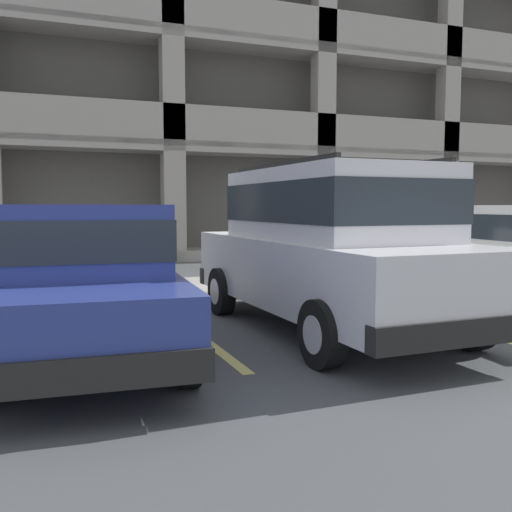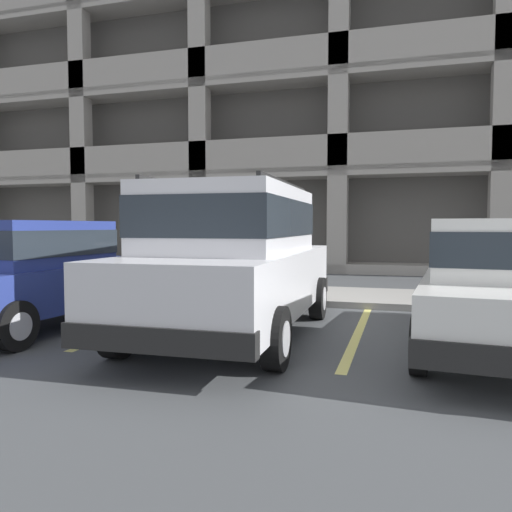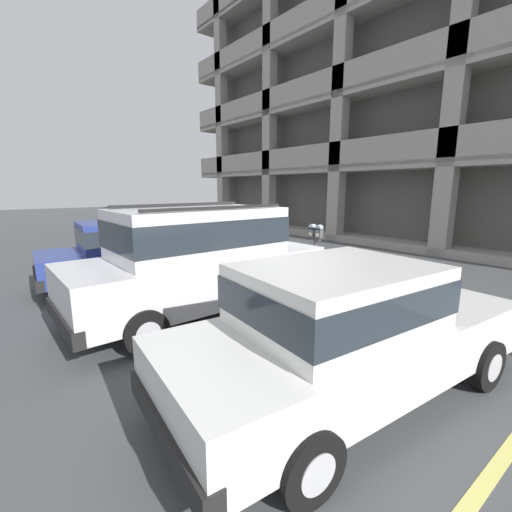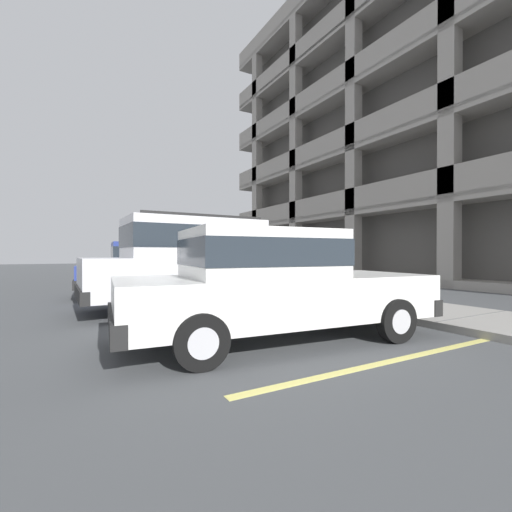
{
  "view_description": "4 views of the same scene",
  "coord_description": "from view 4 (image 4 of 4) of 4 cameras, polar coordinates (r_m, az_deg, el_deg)",
  "views": [
    {
      "loc": [
        -3.36,
        -8.54,
        1.53
      ],
      "look_at": [
        -0.24,
        -0.53,
        0.77
      ],
      "focal_mm": 40.0,
      "sensor_mm": 36.0,
      "label": 1
    },
    {
      "loc": [
        2.15,
        -8.68,
        1.47
      ],
      "look_at": [
        -0.22,
        -0.64,
        0.96
      ],
      "focal_mm": 35.0,
      "sensor_mm": 36.0,
      "label": 2
    },
    {
      "loc": [
        5.43,
        -5.4,
        2.33
      ],
      "look_at": [
        -0.23,
        -0.93,
        0.89
      ],
      "focal_mm": 24.0,
      "sensor_mm": 36.0,
      "label": 3
    },
    {
      "loc": [
        7.35,
        -4.98,
        1.22
      ],
      "look_at": [
        -0.13,
        -0.78,
        1.16
      ],
      "focal_mm": 24.0,
      "sensor_mm": 36.0,
      "label": 4
    }
  ],
  "objects": [
    {
      "name": "ground_plane",
      "position": [
        8.97,
        4.79,
        -7.72
      ],
      "size": [
        80.0,
        80.0,
        0.1
      ],
      "color": "#444749"
    },
    {
      "name": "parking_stall_lines",
      "position": [
        6.9,
        2.49,
        -9.73
      ],
      "size": [
        12.77,
        4.8,
        0.01
      ],
      "color": "#DBD16B",
      "rests_on": "ground_plane"
    },
    {
      "name": "sidewalk",
      "position": [
        9.74,
        11.18,
        -6.43
      ],
      "size": [
        40.0,
        2.2,
        0.12
      ],
      "color": "gray",
      "rests_on": "ground_plane"
    },
    {
      "name": "dark_hatchback",
      "position": [
        4.84,
        2.78,
        -4.3
      ],
      "size": [
        2.14,
        4.62,
        1.54
      ],
      "rotation": [
        0.0,
        0.0,
        -0.09
      ],
      "color": "silver",
      "rests_on": "ground_plane"
    },
    {
      "name": "parking_meter_near",
      "position": [
        8.84,
        7.75,
        0.09
      ],
      "size": [
        0.35,
        0.12,
        1.41
      ],
      "color": "#47474C",
      "rests_on": "sidewalk"
    },
    {
      "name": "red_sedan",
      "position": [
        10.55,
        -16.43,
        -1.77
      ],
      "size": [
        2.06,
        4.59,
        1.54
      ],
      "rotation": [
        0.0,
        0.0,
        -0.07
      ],
      "color": "navy",
      "rests_on": "ground_plane"
    },
    {
      "name": "parking_meter_far",
      "position": [
        14.4,
        -7.65,
        0.4
      ],
      "size": [
        0.35,
        0.12,
        1.47
      ],
      "color": "#595B60",
      "rests_on": "sidewalk"
    },
    {
      "name": "silver_suv",
      "position": [
        7.79,
        -10.04,
        -0.56
      ],
      "size": [
        2.08,
        4.81,
        2.03
      ],
      "rotation": [
        0.0,
        0.0,
        0.02
      ],
      "color": "silver",
      "rests_on": "ground_plane"
    },
    {
      "name": "fire_hydrant",
      "position": [
        12.55,
        -2.64,
        -3.04
      ],
      "size": [
        0.3,
        0.3,
        0.7
      ],
      "color": "gold",
      "rests_on": "sidewalk"
    }
  ]
}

